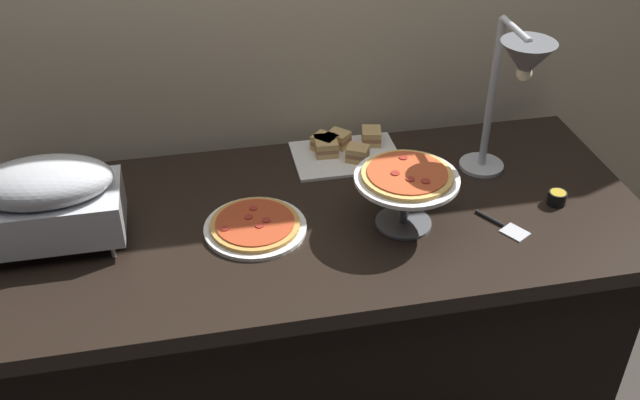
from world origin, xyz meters
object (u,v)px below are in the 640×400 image
(pizza_plate_center, at_px, (407,182))
(pizza_plate_front, at_px, (255,226))
(heat_lamp, at_px, (518,73))
(chafing_dish, at_px, (48,199))
(sandwich_platter, at_px, (344,149))
(sauce_cup_near, at_px, (557,197))
(serving_spatula, at_px, (503,226))

(pizza_plate_center, bearing_deg, pizza_plate_front, 172.38)
(heat_lamp, bearing_deg, pizza_plate_front, -176.41)
(heat_lamp, bearing_deg, chafing_dish, -179.91)
(chafing_dish, xyz_separation_m, sandwich_platter, (0.87, 0.30, -0.12))
(pizza_plate_center, xyz_separation_m, sauce_cup_near, (0.47, 0.01, -0.12))
(serving_spatula, bearing_deg, sandwich_platter, 126.93)
(heat_lamp, height_order, pizza_plate_center, heat_lamp)
(sauce_cup_near, relative_size, serving_spatula, 0.34)
(chafing_dish, height_order, serving_spatula, chafing_dish)
(heat_lamp, xyz_separation_m, serving_spatula, (-0.06, -0.17, -0.39))
(heat_lamp, bearing_deg, sandwich_platter, 144.08)
(pizza_plate_center, relative_size, sauce_cup_near, 5.18)
(chafing_dish, height_order, pizza_plate_front, chafing_dish)
(chafing_dish, xyz_separation_m, pizza_plate_front, (0.54, -0.05, -0.13))
(pizza_plate_front, bearing_deg, sandwich_platter, 45.99)
(serving_spatula, bearing_deg, pizza_plate_front, 169.69)
(pizza_plate_front, height_order, serving_spatula, pizza_plate_front)
(sandwich_platter, bearing_deg, chafing_dish, -160.93)
(serving_spatula, bearing_deg, pizza_plate_center, 165.67)
(pizza_plate_center, bearing_deg, serving_spatula, -14.33)
(heat_lamp, distance_m, pizza_plate_center, 0.43)
(pizza_plate_center, height_order, sandwich_platter, pizza_plate_center)
(sandwich_platter, relative_size, sauce_cup_near, 6.11)
(heat_lamp, bearing_deg, pizza_plate_center, -162.80)
(chafing_dish, distance_m, serving_spatula, 1.25)
(sandwich_platter, bearing_deg, pizza_plate_center, -78.49)
(sandwich_platter, height_order, serving_spatula, sandwich_platter)
(sandwich_platter, bearing_deg, pizza_plate_front, -134.01)
(sandwich_platter, xyz_separation_m, sauce_cup_near, (0.56, -0.40, -0.00))
(heat_lamp, distance_m, sandwich_platter, 0.63)
(chafing_dish, bearing_deg, heat_lamp, 0.09)
(heat_lamp, relative_size, sandwich_platter, 1.47)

